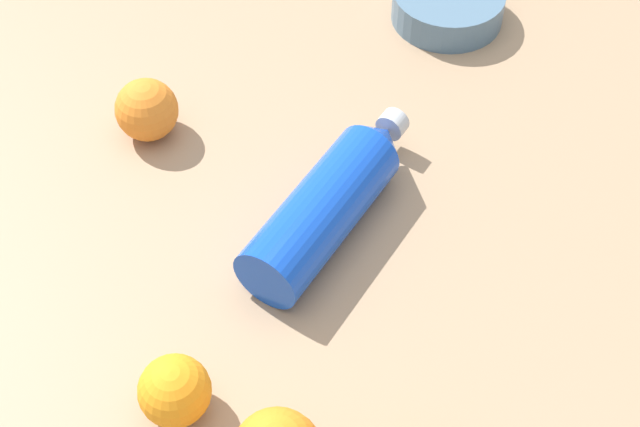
% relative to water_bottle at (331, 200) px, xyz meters
% --- Properties ---
extents(ground_plane, '(2.40, 2.40, 0.00)m').
position_rel_water_bottle_xyz_m(ground_plane, '(-0.01, -0.00, -0.04)').
color(ground_plane, '#9E7F60').
extents(water_bottle, '(0.13, 0.27, 0.07)m').
position_rel_water_bottle_xyz_m(water_bottle, '(0.00, 0.00, 0.00)').
color(water_bottle, blue).
rests_on(water_bottle, ground_plane).
extents(orange_0, '(0.07, 0.07, 0.07)m').
position_rel_water_bottle_xyz_m(orange_0, '(-0.06, 0.26, -0.00)').
color(orange_0, orange).
rests_on(orange_0, ground_plane).
extents(orange_1, '(0.07, 0.07, 0.07)m').
position_rel_water_bottle_xyz_m(orange_1, '(0.24, 0.05, -0.00)').
color(orange_1, orange).
rests_on(orange_1, ground_plane).
extents(ceramic_bowl, '(0.15, 0.15, 0.04)m').
position_rel_water_bottle_xyz_m(ceramic_bowl, '(0.13, -0.36, -0.02)').
color(ceramic_bowl, slate).
rests_on(ceramic_bowl, ground_plane).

